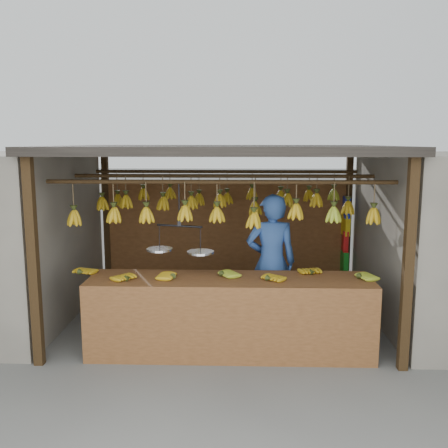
{
  "coord_description": "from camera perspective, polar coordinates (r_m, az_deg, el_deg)",
  "views": [
    {
      "loc": [
        0.22,
        -6.67,
        2.45
      ],
      "look_at": [
        0.0,
        0.3,
        1.3
      ],
      "focal_mm": 40.0,
      "sensor_mm": 36.0,
      "label": 1
    }
  ],
  "objects": [
    {
      "name": "counter",
      "position": [
        5.72,
        0.62,
        -8.45
      ],
      "size": [
        3.51,
        0.75,
        0.96
      ],
      "color": "brown",
      "rests_on": "ground"
    },
    {
      "name": "ground",
      "position": [
        7.11,
        -0.08,
        -10.8
      ],
      "size": [
        80.0,
        80.0,
        0.0
      ],
      "primitive_type": "plane",
      "color": "#5B5B57"
    },
    {
      "name": "hanging_bananas",
      "position": [
        6.72,
        -0.08,
        2.31
      ],
      "size": [
        3.61,
        2.26,
        0.4
      ],
      "color": "#B78D13",
      "rests_on": "ground"
    },
    {
      "name": "bag_bundles",
      "position": [
        8.33,
        13.7,
        -1.09
      ],
      "size": [
        0.08,
        0.26,
        1.24
      ],
      "color": "#1426BF",
      "rests_on": "ground"
    },
    {
      "name": "balance_scale",
      "position": [
        5.84,
        -5.08,
        -2.73
      ],
      "size": [
        0.8,
        0.44,
        0.82
      ],
      "color": "black",
      "rests_on": "ground"
    },
    {
      "name": "vendor",
      "position": [
        6.54,
        5.41,
        -4.4
      ],
      "size": [
        0.69,
        0.48,
        1.8
      ],
      "primitive_type": "imported",
      "rotation": [
        0.0,
        0.0,
        3.22
      ],
      "color": "#3359A5",
      "rests_on": "ground"
    },
    {
      "name": "stall",
      "position": [
        7.01,
        0.01,
        5.46
      ],
      "size": [
        4.3,
        3.3,
        2.4
      ],
      "color": "black",
      "rests_on": "ground"
    }
  ]
}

